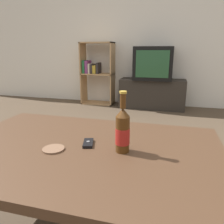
# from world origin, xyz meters

# --- Properties ---
(back_wall) EXTENTS (8.00, 0.05, 2.60)m
(back_wall) POSITION_xyz_m (0.00, 3.02, 1.30)
(back_wall) COLOR silver
(back_wall) RESTS_ON ground_plane
(coffee_table) EXTENTS (1.34, 0.88, 0.49)m
(coffee_table) POSITION_xyz_m (0.00, 0.00, 0.43)
(coffee_table) COLOR #422B1C
(coffee_table) RESTS_ON ground_plane
(tv_stand) EXTENTS (1.06, 0.39, 0.48)m
(tv_stand) POSITION_xyz_m (0.11, 2.75, 0.24)
(tv_stand) COLOR #28231E
(tv_stand) RESTS_ON ground_plane
(television) EXTENTS (0.61, 0.53, 0.52)m
(television) POSITION_xyz_m (0.11, 2.75, 0.74)
(television) COLOR black
(television) RESTS_ON tv_stand
(bookshelf) EXTENTS (0.57, 0.30, 1.08)m
(bookshelf) POSITION_xyz_m (-0.90, 2.81, 0.57)
(bookshelf) COLOR tan
(bookshelf) RESTS_ON ground_plane
(beer_bottle) EXTENTS (0.07, 0.07, 0.28)m
(beer_bottle) POSITION_xyz_m (0.20, -0.00, 0.59)
(beer_bottle) COLOR #47280F
(beer_bottle) RESTS_ON coffee_table
(cell_phone) EXTENTS (0.07, 0.11, 0.02)m
(cell_phone) POSITION_xyz_m (0.02, 0.03, 0.49)
(cell_phone) COLOR black
(cell_phone) RESTS_ON coffee_table
(coaster) EXTENTS (0.10, 0.10, 0.01)m
(coaster) POSITION_xyz_m (-0.12, -0.07, 0.49)
(coaster) COLOR brown
(coaster) RESTS_ON coffee_table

